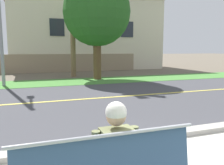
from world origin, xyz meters
The scene contains 9 objects.
ground_plane centered at (0.00, 8.00, 0.00)m, with size 140.00×140.00×0.00m, color #665B4C.
curb_edge centered at (0.00, 2.35, 0.06)m, with size 44.00×0.30×0.11m, color #ADA89E.
street_asphalt centered at (0.00, 6.50, 0.00)m, with size 52.00×8.00×0.01m, color #424247.
road_centre_line centered at (0.00, 6.50, 0.01)m, with size 48.00×0.14×0.01m, color #E0CC4C.
far_verge_grass centered at (0.00, 11.19, 0.01)m, with size 48.00×2.80×0.02m, color #478438.
seated_person_olive centered at (-1.25, 0.69, 0.68)m, with size 0.52×0.68×1.25m.
shade_tree_left centered at (1.85, 11.70, 4.15)m, with size 3.88×3.88×6.40m.
garden_wall centered at (-0.06, 17.09, 0.70)m, with size 13.00×0.36×1.40m, color gray.
house_across_street centered at (2.97, 20.29, 3.46)m, with size 13.94×6.91×6.84m.
Camera 1 is at (-2.08, -1.61, 1.78)m, focal length 37.69 mm.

